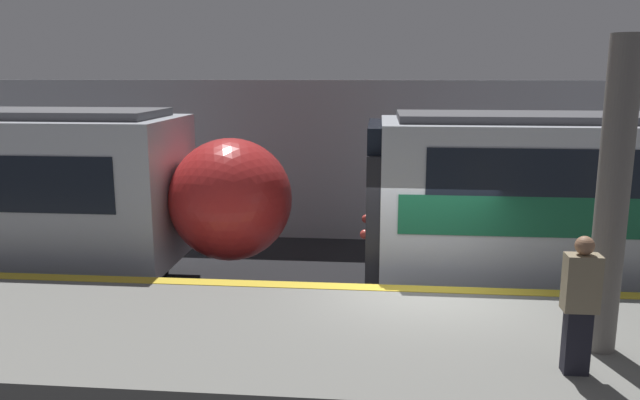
# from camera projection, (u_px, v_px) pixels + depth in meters

# --- Properties ---
(ground_plane) EXTENTS (120.00, 120.00, 0.00)m
(ground_plane) POSITION_uv_depth(u_px,v_px,m) (422.00, 346.00, 10.27)
(ground_plane) COLOR black
(platform) EXTENTS (40.00, 3.68, 1.05)m
(platform) POSITION_uv_depth(u_px,v_px,m) (432.00, 369.00, 8.37)
(platform) COLOR slate
(platform) RESTS_ON ground
(station_rear_barrier) EXTENTS (50.00, 0.15, 4.23)m
(station_rear_barrier) POSITION_uv_depth(u_px,v_px,m) (408.00, 162.00, 16.37)
(station_rear_barrier) COLOR #939399
(station_rear_barrier) RESTS_ON ground
(support_pillar_near) EXTENTS (0.38, 0.38, 3.82)m
(support_pillar_near) POSITION_uv_depth(u_px,v_px,m) (612.00, 199.00, 7.41)
(support_pillar_near) COLOR slate
(support_pillar_near) RESTS_ON platform
(person_waiting) EXTENTS (0.38, 0.24, 1.62)m
(person_waiting) POSITION_uv_depth(u_px,v_px,m) (580.00, 302.00, 7.00)
(person_waiting) COLOR black
(person_waiting) RESTS_ON platform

